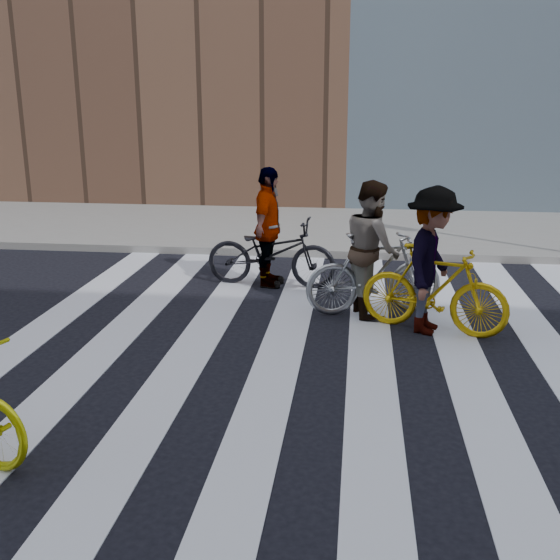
% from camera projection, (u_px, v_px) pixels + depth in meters
% --- Properties ---
extents(ground, '(100.00, 100.00, 0.00)m').
position_uv_depth(ground, '(325.00, 359.00, 7.87)').
color(ground, black).
rests_on(ground, ground).
extents(sidewalk_far, '(100.00, 5.00, 0.15)m').
position_uv_depth(sidewalk_far, '(342.00, 230.00, 15.01)').
color(sidewalk_far, gray).
rests_on(sidewalk_far, ground).
extents(zebra_crosswalk, '(8.25, 10.00, 0.01)m').
position_uv_depth(zebra_crosswalk, '(325.00, 358.00, 7.87)').
color(zebra_crosswalk, silver).
rests_on(zebra_crosswalk, ground).
extents(bike_silver_mid, '(2.07, 1.07, 1.20)m').
position_uv_depth(bike_silver_mid, '(374.00, 273.00, 9.35)').
color(bike_silver_mid, '#9DA0A6').
rests_on(bike_silver_mid, ground).
extents(bike_yellow_right, '(2.03, 1.16, 1.18)m').
position_uv_depth(bike_yellow_right, '(434.00, 289.00, 8.62)').
color(bike_yellow_right, gold).
rests_on(bike_yellow_right, ground).
extents(bike_dark_rear, '(2.21, 0.95, 1.13)m').
position_uv_depth(bike_dark_rear, '(271.00, 252.00, 10.73)').
color(bike_dark_rear, black).
rests_on(bike_dark_rear, ground).
extents(rider_mid, '(0.95, 1.10, 1.93)m').
position_uv_depth(rider_mid, '(372.00, 248.00, 9.25)').
color(rider_mid, slate).
rests_on(rider_mid, ground).
extents(rider_right, '(1.10, 1.42, 1.95)m').
position_uv_depth(rider_right, '(432.00, 261.00, 8.52)').
color(rider_right, slate).
rests_on(rider_right, ground).
extents(rider_rear, '(0.58, 1.19, 1.96)m').
position_uv_depth(rider_rear, '(268.00, 228.00, 10.62)').
color(rider_rear, slate).
rests_on(rider_rear, ground).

